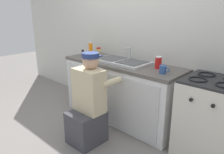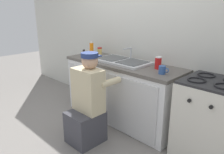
% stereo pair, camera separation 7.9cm
% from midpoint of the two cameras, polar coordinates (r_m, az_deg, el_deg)
% --- Properties ---
extents(ground_plane, '(12.00, 12.00, 0.00)m').
position_cam_midpoint_polar(ground_plane, '(3.18, -0.56, -12.34)').
color(ground_plane, gray).
extents(back_wall, '(6.00, 0.10, 2.50)m').
position_cam_midpoint_polar(back_wall, '(3.27, 7.61, 11.47)').
color(back_wall, silver).
rests_on(back_wall, ground_plane).
extents(counter_cabinet, '(1.77, 0.62, 0.82)m').
position_cam_midpoint_polar(counter_cabinet, '(3.20, 3.11, -4.07)').
color(counter_cabinet, white).
rests_on(counter_cabinet, ground_plane).
extents(countertop, '(1.81, 0.62, 0.04)m').
position_cam_midpoint_polar(countertop, '(3.07, 3.36, 3.48)').
color(countertop, '#5B5651').
rests_on(countertop, counter_cabinet).
extents(sink_double_basin, '(0.80, 0.44, 0.19)m').
position_cam_midpoint_polar(sink_double_basin, '(3.07, 3.40, 4.22)').
color(sink_double_basin, silver).
rests_on(sink_double_basin, countertop).
extents(stove_range, '(0.59, 0.62, 0.89)m').
position_cam_midpoint_polar(stove_range, '(2.62, 24.81, -10.07)').
color(stove_range, silver).
rests_on(stove_range, ground_plane).
extents(plumber_person, '(0.42, 0.61, 1.10)m').
position_cam_midpoint_polar(plumber_person, '(2.66, -5.61, -7.60)').
color(plumber_person, '#3F3F47').
rests_on(plumber_person, ground_plane).
extents(soda_cup_red, '(0.08, 0.08, 0.15)m').
position_cam_midpoint_polar(soda_cup_red, '(2.78, 12.76, 3.62)').
color(soda_cup_red, red).
rests_on(soda_cup_red, countertop).
extents(condiment_jar, '(0.07, 0.07, 0.13)m').
position_cam_midpoint_polar(condiment_jar, '(3.52, -2.58, 6.70)').
color(condiment_jar, '#DBB760').
rests_on(condiment_jar, countertop).
extents(soap_bottle_orange, '(0.06, 0.06, 0.25)m').
position_cam_midpoint_polar(soap_bottle_orange, '(3.38, -4.68, 7.05)').
color(soap_bottle_orange, orange).
rests_on(soap_bottle_orange, countertop).
extents(coffee_mug, '(0.13, 0.08, 0.09)m').
position_cam_midpoint_polar(coffee_mug, '(2.57, 13.88, 1.81)').
color(coffee_mug, '#335699').
rests_on(coffee_mug, countertop).
extents(cell_phone, '(0.07, 0.14, 0.01)m').
position_cam_midpoint_polar(cell_phone, '(3.53, -4.75, 5.73)').
color(cell_phone, black).
rests_on(cell_phone, countertop).
extents(spice_bottle_pepper, '(0.04, 0.04, 0.10)m').
position_cam_midpoint_polar(spice_bottle_pepper, '(3.49, -6.70, 6.26)').
color(spice_bottle_pepper, '#513823').
rests_on(spice_bottle_pepper, countertop).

